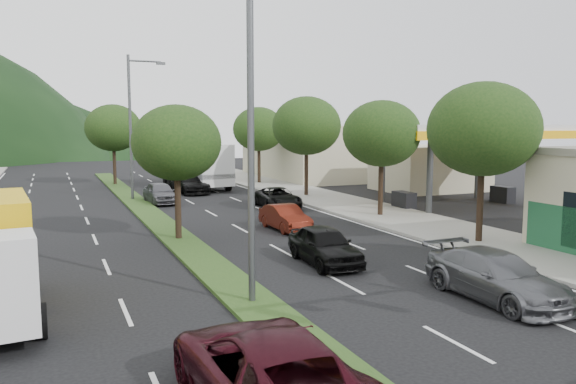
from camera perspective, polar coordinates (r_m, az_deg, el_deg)
name	(u,v)px	position (r m, az deg, el deg)	size (l,w,h in m)	color
sidewalk_right	(345,204)	(37.00, 5.84, -1.24)	(5.00, 90.00, 0.15)	gray
median	(144,209)	(35.80, -14.42, -1.71)	(1.60, 56.00, 0.12)	#1E3B15
gas_canopy	(458,134)	(37.86, 16.85, 5.64)	(12.20, 8.20, 5.25)	silver
bldg_right_far	(315,152)	(56.79, 2.76, 4.12)	(10.00, 16.00, 5.20)	#BDB396
tree_r_b	(483,129)	(25.71, 19.21, 6.04)	(4.80, 4.80, 6.94)	black
tree_r_c	(382,134)	(32.09, 9.50, 5.86)	(4.40, 4.40, 6.48)	black
tree_r_d	(306,126)	(40.87, 1.89, 6.73)	(5.00, 5.00, 7.17)	black
tree_r_e	(259,129)	(50.11, -2.98, 6.39)	(4.60, 4.60, 6.71)	black
tree_med_near	(176,143)	(25.60, -11.26, 4.91)	(4.00, 4.00, 6.02)	black
tree_med_far	(113,128)	(51.31, -17.34, 6.23)	(4.80, 4.80, 6.94)	black
streetlight_near	(258,112)	(16.01, -3.12, 8.16)	(2.60, 0.25, 10.00)	#47494C
streetlight_mid	(133,120)	(40.41, -15.45, 7.06)	(2.60, 0.25, 10.00)	#47494C
suv_maroon	(269,370)	(10.63, -1.95, -17.65)	(2.63, 5.70, 1.58)	black
car_queue_a	(325,245)	(21.24, 3.74, -5.41)	(1.70, 4.22, 1.44)	black
car_queue_b	(496,276)	(18.04, 20.35, -8.00)	(2.03, 4.99, 1.45)	#56575C
car_queue_c	(285,217)	(28.07, -0.29, -2.61)	(1.33, 3.81, 1.25)	#56180E
car_queue_d	(278,198)	(35.60, -1.06, -0.60)	(2.13, 4.62, 1.28)	black
car_queue_e	(160,193)	(38.58, -12.86, -0.09)	(1.69, 4.19, 1.43)	#525257
car_queue_f	(189,184)	(44.09, -9.99, 0.84)	(2.06, 5.07, 1.47)	black
motorhome	(196,164)	(47.88, -9.36, 2.82)	(4.13, 10.01, 3.73)	silver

